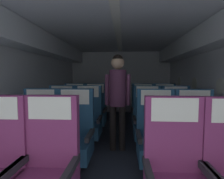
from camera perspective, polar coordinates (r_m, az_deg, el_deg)
The scene contains 17 objects.
ground at distance 3.22m, azimuth 1.63°, elevation -18.94°, with size 3.64×6.69×0.02m, color #2D3342.
fuselage_shell at distance 3.22m, azimuth 1.88°, elevation 9.73°, with size 3.52×6.34×2.15m.
seat_a_left_aisle at distance 1.74m, azimuth -20.49°, elevation -23.59°, with size 0.51×0.52×1.09m.
seat_a_right_window at distance 1.67m, azimuth 20.15°, elevation -24.97°, with size 0.51×0.52×1.09m.
seat_b_left_window at distance 2.62m, azimuth -22.82°, elevation -13.93°, with size 0.51×0.52×1.09m.
seat_b_left_aisle at distance 2.46m, azimuth -12.35°, elevation -14.94°, with size 0.51×0.52×1.09m.
seat_b_right_aisle at distance 2.54m, azimuth 25.68°, elevation -14.62°, with size 0.51×0.52×1.09m.
seat_b_right_window at distance 2.41m, azimuth 14.23°, elevation -15.36°, with size 0.51×0.52×1.09m.
seat_c_left_window at distance 3.36m, azimuth -16.36°, elevation -9.70°, with size 0.51×0.52×1.09m.
seat_c_left_aisle at distance 3.21m, azimuth -8.05°, elevation -10.21°, with size 0.51×0.52×1.09m.
seat_c_right_aisle at distance 3.28m, azimuth 20.29°, elevation -10.15°, with size 0.51×0.52×1.09m.
seat_c_right_window at distance 3.19m, azimuth 11.46°, elevation -10.35°, with size 0.51×0.52×1.09m.
seat_d_left_window at distance 4.13m, azimuth -12.25°, elevation -6.98°, with size 0.51×0.52×1.09m.
seat_d_left_aisle at distance 4.00m, azimuth -5.54°, elevation -7.27°, with size 0.51×0.52×1.09m.
seat_d_right_aisle at distance 4.08m, azimuth 16.90°, elevation -7.22°, with size 0.51×0.52×1.09m.
seat_d_right_window at distance 3.97m, azimuth 10.13°, elevation -7.39°, with size 0.51×0.52×1.09m.
flight_attendant at distance 2.94m, azimuth 1.84°, elevation -0.76°, with size 0.43×0.28×1.62m.
Camera 1 is at (0.11, 0.19, 1.27)m, focal length 28.10 mm.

